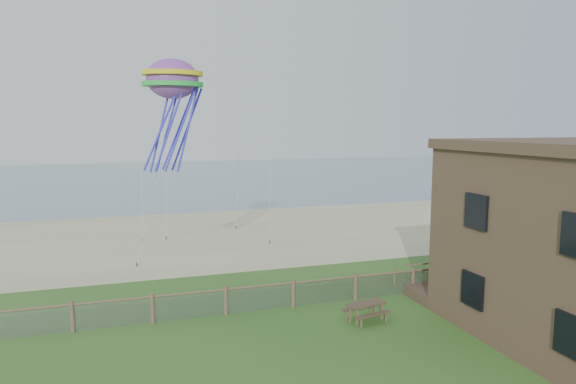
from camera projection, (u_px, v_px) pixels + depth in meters
name	position (u px, v px, depth m)	size (l,w,h in m)	color
ground	(351.00, 368.00, 16.94)	(160.00, 160.00, 0.00)	#2D5A1F
sand_beach	(224.00, 234.00, 37.70)	(72.00, 20.00, 0.02)	tan
ocean	(170.00, 177.00, 79.21)	(160.00, 68.00, 0.02)	slate
chainlink_fence	(293.00, 295.00, 22.53)	(36.20, 0.20, 1.25)	brown
motel_deck	(546.00, 281.00, 25.59)	(15.00, 2.00, 0.50)	#4E3D2C
picnic_table	(366.00, 313.00, 20.98)	(1.63, 1.23, 0.69)	#4E3D2C
octopus_kite	(174.00, 111.00, 25.72)	(3.03, 2.14, 6.25)	#EC254F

